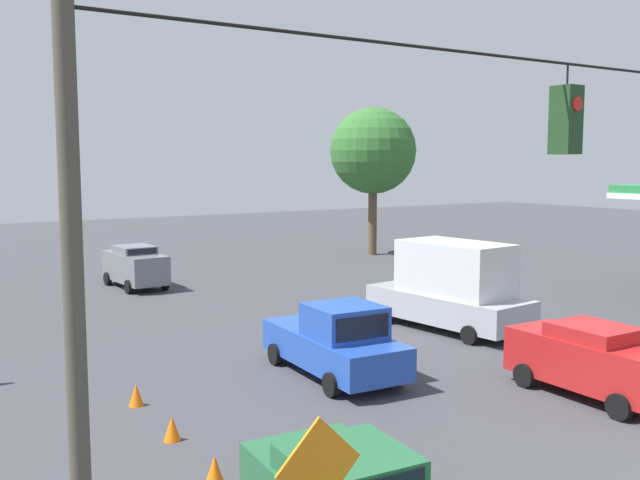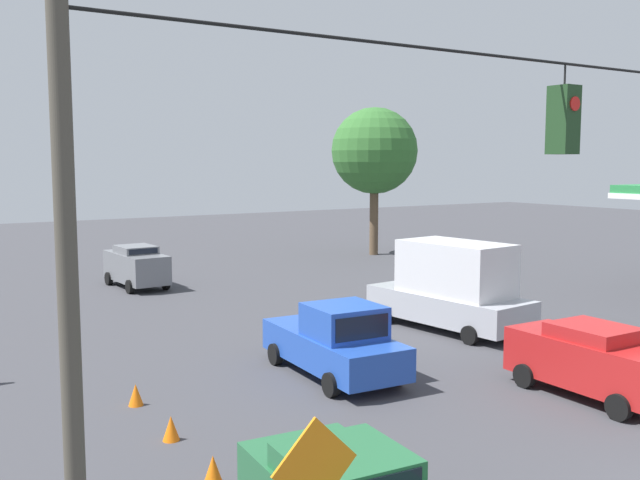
{
  "view_description": "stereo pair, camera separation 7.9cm",
  "coord_description": "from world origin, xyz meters",
  "px_view_note": "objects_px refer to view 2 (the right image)",
  "views": [
    {
      "loc": [
        12.58,
        5.17,
        6.02
      ],
      "look_at": [
        0.87,
        -12.86,
        3.66
      ],
      "focal_mm": 40.0,
      "sensor_mm": 36.0,
      "label": 1
    },
    {
      "loc": [
        12.52,
        5.22,
        6.02
      ],
      "look_at": [
        0.87,
        -12.86,
        3.66
      ],
      "focal_mm": 40.0,
      "sensor_mm": 36.0,
      "label": 2
    }
  ],
  "objects_px": {
    "tree_horizon_right": "(374,151)",
    "box_truck_silver_oncoming_far": "(452,287)",
    "traffic_cone_second": "(213,470)",
    "traffic_cone_third": "(171,428)",
    "sedan_red_crossing_near": "(593,360)",
    "sedan_grey_withflow_deep": "(136,266)",
    "traffic_cone_fourth": "(136,395)",
    "pickup_truck_blue_withflow_mid": "(336,342)"
  },
  "relations": [
    {
      "from": "sedan_grey_withflow_deep",
      "to": "traffic_cone_third",
      "type": "xyz_separation_m",
      "value": [
        5.58,
        19.03,
        -0.78
      ]
    },
    {
      "from": "sedan_grey_withflow_deep",
      "to": "traffic_cone_second",
      "type": "distance_m",
      "value": 22.2
    },
    {
      "from": "sedan_red_crossing_near",
      "to": "traffic_cone_third",
      "type": "height_order",
      "value": "sedan_red_crossing_near"
    },
    {
      "from": "pickup_truck_blue_withflow_mid",
      "to": "tree_horizon_right",
      "type": "height_order",
      "value": "tree_horizon_right"
    },
    {
      "from": "pickup_truck_blue_withflow_mid",
      "to": "traffic_cone_third",
      "type": "relative_size",
      "value": 9.59
    },
    {
      "from": "box_truck_silver_oncoming_far",
      "to": "sedan_red_crossing_near",
      "type": "bearing_deg",
      "value": 74.0
    },
    {
      "from": "sedan_grey_withflow_deep",
      "to": "traffic_cone_fourth",
      "type": "bearing_deg",
      "value": 71.5
    },
    {
      "from": "pickup_truck_blue_withflow_mid",
      "to": "traffic_cone_second",
      "type": "height_order",
      "value": "pickup_truck_blue_withflow_mid"
    },
    {
      "from": "tree_horizon_right",
      "to": "box_truck_silver_oncoming_far",
      "type": "bearing_deg",
      "value": 60.59
    },
    {
      "from": "sedan_grey_withflow_deep",
      "to": "traffic_cone_third",
      "type": "relative_size",
      "value": 8.05
    },
    {
      "from": "sedan_grey_withflow_deep",
      "to": "pickup_truck_blue_withflow_mid",
      "type": "relative_size",
      "value": 0.84
    },
    {
      "from": "traffic_cone_second",
      "to": "sedan_grey_withflow_deep",
      "type": "bearing_deg",
      "value": -104.84
    },
    {
      "from": "sedan_grey_withflow_deep",
      "to": "box_truck_silver_oncoming_far",
      "type": "bearing_deg",
      "value": 114.68
    },
    {
      "from": "sedan_red_crossing_near",
      "to": "tree_horizon_right",
      "type": "xyz_separation_m",
      "value": [
        -12.43,
        -25.73,
        5.72
      ]
    },
    {
      "from": "sedan_grey_withflow_deep",
      "to": "pickup_truck_blue_withflow_mid",
      "type": "height_order",
      "value": "pickup_truck_blue_withflow_mid"
    },
    {
      "from": "sedan_grey_withflow_deep",
      "to": "sedan_red_crossing_near",
      "type": "xyz_separation_m",
      "value": [
        -4.59,
        22.14,
        -0.07
      ]
    },
    {
      "from": "box_truck_silver_oncoming_far",
      "to": "traffic_cone_fourth",
      "type": "bearing_deg",
      "value": 8.26
    },
    {
      "from": "sedan_grey_withflow_deep",
      "to": "pickup_truck_blue_withflow_mid",
      "type": "bearing_deg",
      "value": 90.21
    },
    {
      "from": "tree_horizon_right",
      "to": "traffic_cone_third",
      "type": "bearing_deg",
      "value": 45.03
    },
    {
      "from": "box_truck_silver_oncoming_far",
      "to": "traffic_cone_fourth",
      "type": "distance_m",
      "value": 12.42
    },
    {
      "from": "pickup_truck_blue_withflow_mid",
      "to": "sedan_red_crossing_near",
      "type": "distance_m",
      "value": 6.8
    },
    {
      "from": "tree_horizon_right",
      "to": "sedan_grey_withflow_deep",
      "type": "bearing_deg",
      "value": 11.92
    },
    {
      "from": "sedan_red_crossing_near",
      "to": "traffic_cone_third",
      "type": "relative_size",
      "value": 8.15
    },
    {
      "from": "sedan_red_crossing_near",
      "to": "tree_horizon_right",
      "type": "relative_size",
      "value": 0.47
    },
    {
      "from": "sedan_red_crossing_near",
      "to": "sedan_grey_withflow_deep",
      "type": "bearing_deg",
      "value": -78.29
    },
    {
      "from": "traffic_cone_fourth",
      "to": "box_truck_silver_oncoming_far",
      "type": "bearing_deg",
      "value": -171.74
    },
    {
      "from": "sedan_red_crossing_near",
      "to": "tree_horizon_right",
      "type": "distance_m",
      "value": 29.14
    },
    {
      "from": "sedan_grey_withflow_deep",
      "to": "traffic_cone_second",
      "type": "relative_size",
      "value": 8.05
    },
    {
      "from": "traffic_cone_second",
      "to": "tree_horizon_right",
      "type": "distance_m",
      "value": 34.4
    },
    {
      "from": "traffic_cone_fourth",
      "to": "sedan_grey_withflow_deep",
      "type": "bearing_deg",
      "value": -108.5
    },
    {
      "from": "sedan_grey_withflow_deep",
      "to": "traffic_cone_third",
      "type": "distance_m",
      "value": 19.84
    },
    {
      "from": "pickup_truck_blue_withflow_mid",
      "to": "traffic_cone_fourth",
      "type": "relative_size",
      "value": 9.59
    },
    {
      "from": "box_truck_silver_oncoming_far",
      "to": "traffic_cone_second",
      "type": "height_order",
      "value": "box_truck_silver_oncoming_far"
    },
    {
      "from": "sedan_grey_withflow_deep",
      "to": "box_truck_silver_oncoming_far",
      "type": "distance_m",
      "value": 16.13
    },
    {
      "from": "sedan_red_crossing_near",
      "to": "traffic_cone_fourth",
      "type": "distance_m",
      "value": 11.61
    },
    {
      "from": "pickup_truck_blue_withflow_mid",
      "to": "tree_horizon_right",
      "type": "distance_m",
      "value": 27.32
    },
    {
      "from": "sedan_red_crossing_near",
      "to": "traffic_cone_second",
      "type": "bearing_deg",
      "value": -3.82
    },
    {
      "from": "traffic_cone_second",
      "to": "traffic_cone_third",
      "type": "distance_m",
      "value": 2.42
    },
    {
      "from": "pickup_truck_blue_withflow_mid",
      "to": "traffic_cone_third",
      "type": "distance_m",
      "value": 6.02
    },
    {
      "from": "tree_horizon_right",
      "to": "sedan_red_crossing_near",
      "type": "bearing_deg",
      "value": 64.21
    },
    {
      "from": "sedan_red_crossing_near",
      "to": "traffic_cone_fourth",
      "type": "relative_size",
      "value": 8.15
    },
    {
      "from": "sedan_red_crossing_near",
      "to": "tree_horizon_right",
      "type": "bearing_deg",
      "value": -115.79
    }
  ]
}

